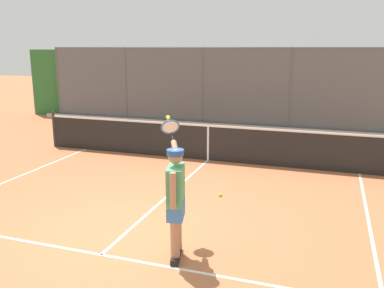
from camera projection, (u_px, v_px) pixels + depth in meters
ground_plane at (125, 233)px, 6.64m from camera, size 60.00×60.00×0.00m
court_line_markings at (92, 262)px, 5.74m from camera, size 7.58×9.88×0.01m
fence_backdrop at (249, 89)px, 15.52m from camera, size 19.11×1.37×2.94m
tennis_net at (208, 142)px, 10.84m from camera, size 9.74×0.09×1.07m
tennis_player at (176, 196)px, 5.68m from camera, size 0.70×1.26×1.89m
tennis_ball_by_sideline at (220, 195)px, 8.29m from camera, size 0.07×0.07×0.07m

